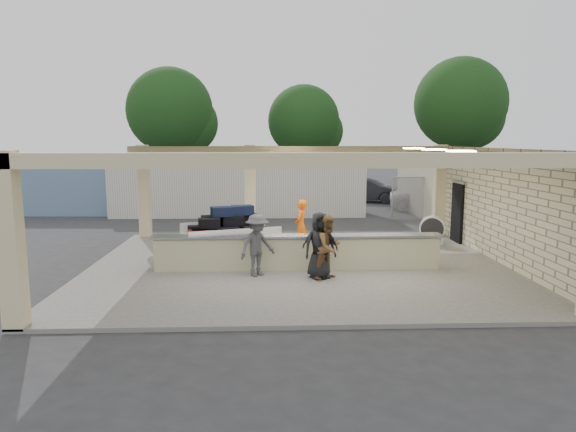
{
  "coord_description": "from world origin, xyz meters",
  "views": [
    {
      "loc": [
        -0.82,
        -14.71,
        3.75
      ],
      "look_at": [
        -0.21,
        1.0,
        1.4
      ],
      "focal_mm": 32.0,
      "sensor_mm": 36.0,
      "label": 1
    }
  ],
  "objects_px": {
    "passenger_b": "(320,248)",
    "car_white_b": "(514,194)",
    "baggage_counter": "(297,252)",
    "container_blue": "(71,187)",
    "car_white_a": "(435,198)",
    "luggage_cart": "(227,231)",
    "drum_fan": "(432,229)",
    "passenger_d": "(320,245)",
    "container_white": "(239,188)",
    "passenger_c": "(257,245)",
    "car_dark": "(367,190)",
    "passenger_a": "(328,247)",
    "baggage_handler": "(301,226)"
  },
  "relations": [
    {
      "from": "baggage_counter",
      "to": "drum_fan",
      "type": "relative_size",
      "value": 8.37
    },
    {
      "from": "car_dark",
      "to": "container_white",
      "type": "distance_m",
      "value": 9.08
    },
    {
      "from": "passenger_c",
      "to": "car_dark",
      "type": "xyz_separation_m",
      "value": [
        6.31,
        17.2,
        -0.22
      ]
    },
    {
      "from": "car_white_b",
      "to": "container_white",
      "type": "relative_size",
      "value": 0.41
    },
    {
      "from": "passenger_d",
      "to": "container_blue",
      "type": "relative_size",
      "value": 0.17
    },
    {
      "from": "passenger_d",
      "to": "container_white",
      "type": "height_order",
      "value": "container_white"
    },
    {
      "from": "car_white_b",
      "to": "drum_fan",
      "type": "bearing_deg",
      "value": 154.88
    },
    {
      "from": "passenger_b",
      "to": "car_white_b",
      "type": "xyz_separation_m",
      "value": [
        12.18,
        14.35,
        -0.12
      ]
    },
    {
      "from": "car_dark",
      "to": "container_white",
      "type": "bearing_deg",
      "value": 149.17
    },
    {
      "from": "passenger_c",
      "to": "passenger_d",
      "type": "distance_m",
      "value": 1.68
    },
    {
      "from": "baggage_counter",
      "to": "passenger_d",
      "type": "xyz_separation_m",
      "value": [
        0.54,
        -0.95,
        0.4
      ]
    },
    {
      "from": "baggage_counter",
      "to": "passenger_a",
      "type": "relative_size",
      "value": 4.84
    },
    {
      "from": "luggage_cart",
      "to": "passenger_c",
      "type": "relative_size",
      "value": 1.89
    },
    {
      "from": "luggage_cart",
      "to": "car_white_a",
      "type": "distance_m",
      "value": 15.11
    },
    {
      "from": "baggage_counter",
      "to": "container_blue",
      "type": "distance_m",
      "value": 16.53
    },
    {
      "from": "car_white_a",
      "to": "drum_fan",
      "type": "bearing_deg",
      "value": 176.59
    },
    {
      "from": "passenger_a",
      "to": "container_white",
      "type": "xyz_separation_m",
      "value": [
        -3.03,
        12.45,
        0.39
      ]
    },
    {
      "from": "baggage_counter",
      "to": "car_dark",
      "type": "bearing_deg",
      "value": 72.53
    },
    {
      "from": "drum_fan",
      "to": "car_white_b",
      "type": "relative_size",
      "value": 0.19
    },
    {
      "from": "car_dark",
      "to": "passenger_c",
      "type": "bearing_deg",
      "value": -175.39
    },
    {
      "from": "drum_fan",
      "to": "passenger_d",
      "type": "relative_size",
      "value": 0.56
    },
    {
      "from": "passenger_d",
      "to": "container_blue",
      "type": "xyz_separation_m",
      "value": [
        -11.47,
        13.32,
        0.36
      ]
    },
    {
      "from": "baggage_handler",
      "to": "passenger_b",
      "type": "xyz_separation_m",
      "value": [
        0.3,
        -3.27,
        -0.04
      ]
    },
    {
      "from": "baggage_counter",
      "to": "container_blue",
      "type": "relative_size",
      "value": 0.8
    },
    {
      "from": "car_white_a",
      "to": "baggage_handler",
      "type": "bearing_deg",
      "value": 158.02
    },
    {
      "from": "luggage_cart",
      "to": "container_blue",
      "type": "relative_size",
      "value": 0.31
    },
    {
      "from": "luggage_cart",
      "to": "car_white_b",
      "type": "relative_size",
      "value": 0.63
    },
    {
      "from": "passenger_c",
      "to": "passenger_d",
      "type": "xyz_separation_m",
      "value": [
        1.66,
        -0.24,
        0.04
      ]
    },
    {
      "from": "baggage_counter",
      "to": "passenger_d",
      "type": "relative_size",
      "value": 4.65
    },
    {
      "from": "container_white",
      "to": "car_white_b",
      "type": "bearing_deg",
      "value": 7.91
    },
    {
      "from": "passenger_d",
      "to": "container_blue",
      "type": "height_order",
      "value": "container_blue"
    },
    {
      "from": "drum_fan",
      "to": "baggage_handler",
      "type": "height_order",
      "value": "baggage_handler"
    },
    {
      "from": "passenger_d",
      "to": "container_blue",
      "type": "bearing_deg",
      "value": 115.37
    },
    {
      "from": "baggage_counter",
      "to": "luggage_cart",
      "type": "xyz_separation_m",
      "value": [
        -2.09,
        1.33,
        0.39
      ]
    },
    {
      "from": "passenger_b",
      "to": "container_blue",
      "type": "bearing_deg",
      "value": 150.46
    },
    {
      "from": "baggage_counter",
      "to": "container_blue",
      "type": "height_order",
      "value": "container_blue"
    },
    {
      "from": "luggage_cart",
      "to": "drum_fan",
      "type": "relative_size",
      "value": 3.24
    },
    {
      "from": "passenger_d",
      "to": "drum_fan",
      "type": "bearing_deg",
      "value": 29.16
    },
    {
      "from": "passenger_a",
      "to": "car_dark",
      "type": "distance_m",
      "value": 18.12
    },
    {
      "from": "container_white",
      "to": "container_blue",
      "type": "distance_m",
      "value": 8.71
    },
    {
      "from": "passenger_b",
      "to": "baggage_counter",
      "type": "bearing_deg",
      "value": 138.1
    },
    {
      "from": "car_dark",
      "to": "container_blue",
      "type": "xyz_separation_m",
      "value": [
        -16.12,
        -4.13,
        0.62
      ]
    },
    {
      "from": "car_dark",
      "to": "passenger_a",
      "type": "bearing_deg",
      "value": -169.42
    },
    {
      "from": "drum_fan",
      "to": "passenger_c",
      "type": "bearing_deg",
      "value": -128.41
    },
    {
      "from": "drum_fan",
      "to": "container_white",
      "type": "relative_size",
      "value": 0.08
    },
    {
      "from": "baggage_counter",
      "to": "drum_fan",
      "type": "bearing_deg",
      "value": 34.43
    },
    {
      "from": "luggage_cart",
      "to": "passenger_c",
      "type": "distance_m",
      "value": 2.25
    },
    {
      "from": "luggage_cart",
      "to": "car_white_a",
      "type": "height_order",
      "value": "luggage_cart"
    },
    {
      "from": "luggage_cart",
      "to": "passenger_c",
      "type": "xyz_separation_m",
      "value": [
        0.96,
        -2.03,
        -0.03
      ]
    },
    {
      "from": "baggage_counter",
      "to": "car_white_a",
      "type": "distance_m",
      "value": 14.9
    }
  ]
}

